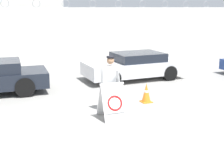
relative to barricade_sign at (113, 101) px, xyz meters
The scene contains 6 objects.
ground_plane 0.61m from the barricade_sign, 164.40° to the right, with size 90.00×90.00×0.00m, color gray.
perimeter_wall 11.12m from the barricade_sign, 91.56° to the left, with size 36.00×0.30×3.65m.
barricade_sign is the anchor object (origin of this frame).
security_guard 0.76m from the barricade_sign, 73.71° to the left, with size 0.55×0.62×1.75m.
traffic_cone_near 1.98m from the barricade_sign, 31.75° to the left, with size 0.35×0.35×0.67m.
parked_car_rear_sedan 5.25m from the barricade_sign, 56.75° to the left, with size 4.46×2.01×1.20m.
Camera 1 is at (-3.01, -7.94, 3.18)m, focal length 50.00 mm.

